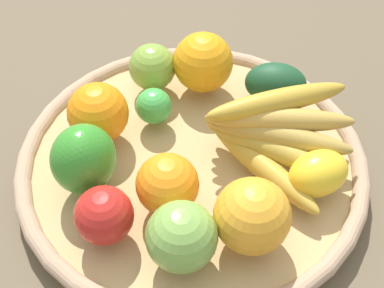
# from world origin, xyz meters

# --- Properties ---
(ground_plane) EXTENTS (2.40, 2.40, 0.00)m
(ground_plane) POSITION_xyz_m (0.00, 0.00, 0.00)
(ground_plane) COLOR brown
(ground_plane) RESTS_ON ground
(basket) EXTENTS (0.44, 0.44, 0.04)m
(basket) POSITION_xyz_m (0.00, 0.00, 0.02)
(basket) COLOR tan
(basket) RESTS_ON ground_plane
(lime_0) EXTENTS (0.06, 0.06, 0.05)m
(lime_0) POSITION_xyz_m (0.07, -0.04, 0.06)
(lime_0) COLOR green
(lime_0) RESTS_ON basket
(orange_3) EXTENTS (0.09, 0.09, 0.07)m
(orange_3) POSITION_xyz_m (-0.01, 0.08, 0.07)
(orange_3) COLOR orange
(orange_3) RESTS_ON basket
(banana_bunch) EXTENTS (0.18, 0.18, 0.08)m
(banana_bunch) POSITION_xyz_m (-0.09, -0.04, 0.08)
(banana_bunch) COLOR gold
(banana_bunch) RESTS_ON basket
(orange_1) EXTENTS (0.10, 0.10, 0.08)m
(orange_1) POSITION_xyz_m (0.04, -0.12, 0.08)
(orange_1) COLOR orange
(orange_1) RESTS_ON basket
(bell_pepper) EXTENTS (0.09, 0.10, 0.09)m
(bell_pepper) POSITION_xyz_m (0.09, 0.09, 0.08)
(bell_pepper) COLOR #348C27
(bell_pepper) RESTS_ON basket
(orange_0) EXTENTS (0.10, 0.10, 0.08)m
(orange_0) POSITION_xyz_m (-0.11, 0.08, 0.08)
(orange_0) COLOR orange
(orange_0) RESTS_ON basket
(apple_2) EXTENTS (0.07, 0.07, 0.06)m
(apple_2) POSITION_xyz_m (0.04, 0.14, 0.07)
(apple_2) COLOR red
(apple_2) RESTS_ON basket
(orange_2) EXTENTS (0.10, 0.10, 0.08)m
(orange_2) POSITION_xyz_m (0.12, 0.01, 0.08)
(orange_2) COLOR orange
(orange_2) RESTS_ON basket
(avocado) EXTENTS (0.09, 0.08, 0.06)m
(avocado) POSITION_xyz_m (-0.06, -0.14, 0.06)
(avocado) COLOR #1A4626
(avocado) RESTS_ON basket
(apple_0) EXTENTS (0.09, 0.09, 0.06)m
(apple_0) POSITION_xyz_m (0.10, -0.10, 0.07)
(apple_0) COLOR olive
(apple_0) RESTS_ON basket
(apple_1) EXTENTS (0.08, 0.08, 0.08)m
(apple_1) POSITION_xyz_m (-0.05, 0.14, 0.07)
(apple_1) COLOR #79A846
(apple_1) RESTS_ON basket
(lemon_0) EXTENTS (0.09, 0.09, 0.05)m
(lemon_0) POSITION_xyz_m (-0.15, -0.01, 0.06)
(lemon_0) COLOR yellow
(lemon_0) RESTS_ON basket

